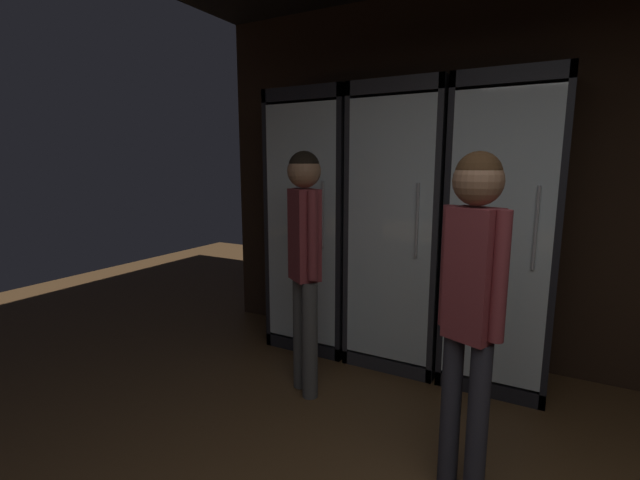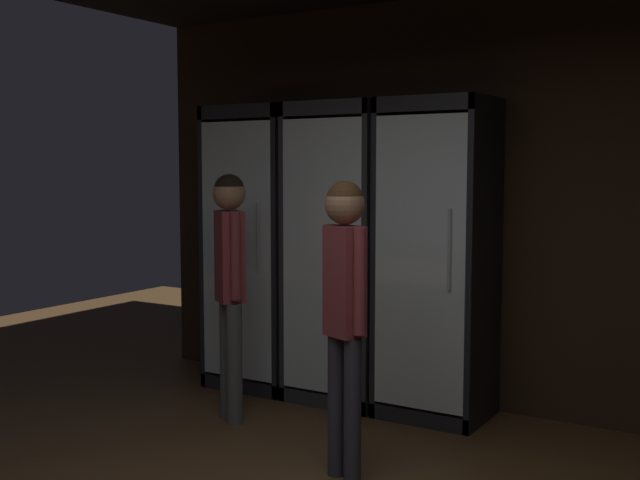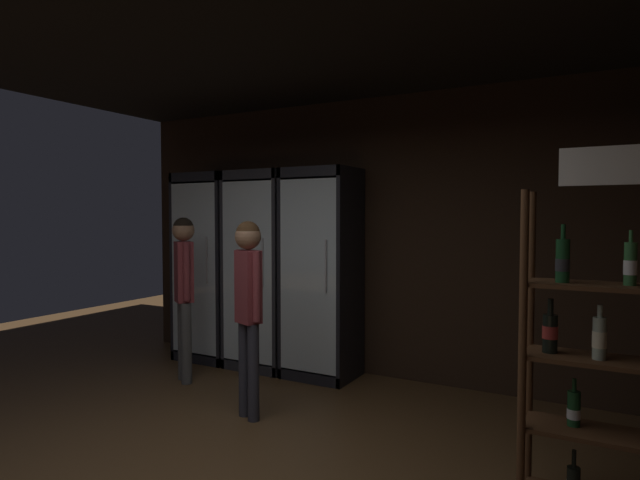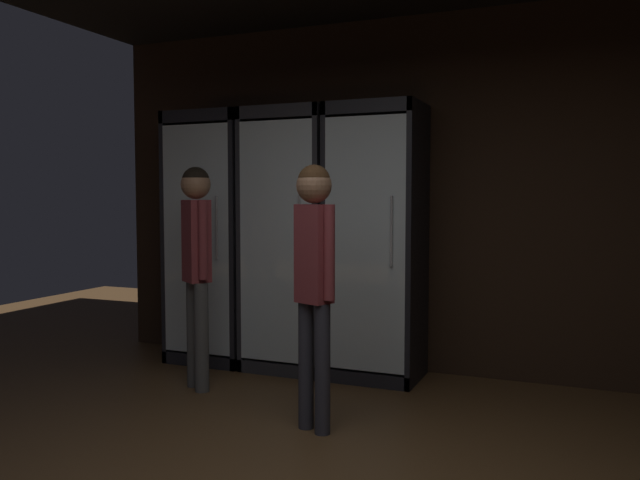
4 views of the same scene
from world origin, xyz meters
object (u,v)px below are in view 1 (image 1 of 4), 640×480
(cooler_far_left, at_px, (320,223))
(shopper_far, at_px, (472,285))
(cooler_left, at_px, (403,230))
(shopper_near, at_px, (305,246))
(cooler_center, at_px, (504,239))

(cooler_far_left, distance_m, shopper_far, 1.94)
(cooler_far_left, relative_size, cooler_left, 1.00)
(cooler_far_left, relative_size, shopper_near, 1.30)
(cooler_far_left, distance_m, shopper_near, 0.89)
(cooler_left, height_order, shopper_near, cooler_left)
(shopper_far, bearing_deg, shopper_near, 157.42)
(shopper_near, height_order, shopper_far, shopper_near)
(shopper_near, relative_size, shopper_far, 1.02)
(shopper_near, bearing_deg, shopper_far, -22.58)
(cooler_left, xyz_separation_m, cooler_center, (0.72, -0.00, -0.01))
(cooler_left, bearing_deg, shopper_near, -114.51)
(cooler_far_left, relative_size, cooler_center, 1.00)
(cooler_far_left, relative_size, shopper_far, 1.32)
(cooler_center, bearing_deg, cooler_far_left, 180.00)
(cooler_far_left, bearing_deg, cooler_center, -0.00)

